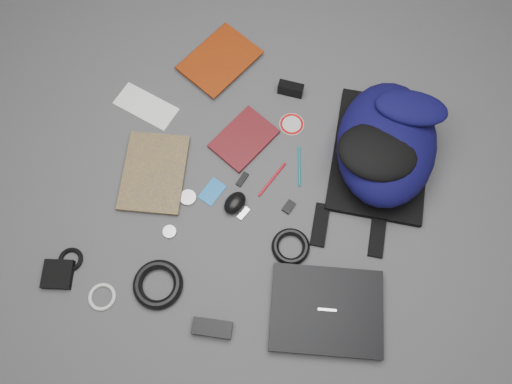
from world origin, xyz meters
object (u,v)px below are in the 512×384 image
at_px(textbook_red, 200,45).
at_px(pouch, 58,274).
at_px(power_brick, 212,328).
at_px(compact_camera, 291,89).
at_px(backpack, 386,143).
at_px(comic_book, 124,170).
at_px(dvd_case, 244,139).
at_px(laptop, 326,310).
at_px(mouse, 235,203).

distance_m(textbook_red, pouch, 0.96).
height_order(textbook_red, power_brick, same).
bearing_deg(compact_camera, backpack, -24.78).
height_order(comic_book, dvd_case, comic_book).
height_order(laptop, textbook_red, laptop).
bearing_deg(comic_book, power_brick, -53.36).
bearing_deg(mouse, textbook_red, 140.31).
xyz_separation_m(laptop, dvd_case, (-0.49, 0.43, -0.01)).
relative_size(backpack, pouch, 5.47).
height_order(backpack, mouse, backpack).
distance_m(backpack, textbook_red, 0.79).
relative_size(laptop, textbook_red, 1.26).
xyz_separation_m(laptop, compact_camera, (-0.41, 0.67, 0.01)).
bearing_deg(textbook_red, compact_camera, 11.75).
bearing_deg(compact_camera, pouch, -123.02).
distance_m(backpack, dvd_case, 0.49).
bearing_deg(backpack, power_brick, -123.10).
xyz_separation_m(backpack, dvd_case, (-0.46, -0.14, -0.10)).
height_order(mouse, power_brick, mouse).
relative_size(dvd_case, power_brick, 1.76).
height_order(dvd_case, mouse, mouse).
height_order(compact_camera, mouse, compact_camera).
distance_m(textbook_red, comic_book, 0.57).
height_order(backpack, compact_camera, backpack).
bearing_deg(backpack, pouch, -147.54).
height_order(textbook_red, compact_camera, compact_camera).
bearing_deg(textbook_red, comic_book, -73.30).
bearing_deg(comic_book, mouse, -12.48).
relative_size(backpack, comic_book, 1.74).
bearing_deg(laptop, compact_camera, 101.25).
bearing_deg(laptop, mouse, 134.03).
bearing_deg(textbook_red, dvd_case, -24.45).
bearing_deg(dvd_case, power_brick, -55.98).
height_order(comic_book, mouse, mouse).
xyz_separation_m(backpack, pouch, (-0.79, -0.82, -0.09)).
bearing_deg(textbook_red, laptop, -24.26).
xyz_separation_m(backpack, mouse, (-0.38, -0.37, -0.08)).
height_order(laptop, mouse, mouse).
relative_size(comic_book, pouch, 3.14).
bearing_deg(textbook_red, pouch, -73.56).
height_order(textbook_red, comic_book, textbook_red).
distance_m(comic_book, compact_camera, 0.66).
height_order(backpack, pouch, backpack).
bearing_deg(dvd_case, laptop, -24.20).
bearing_deg(compact_camera, laptop, -67.96).
height_order(laptop, comic_book, laptop).
height_order(textbook_red, dvd_case, textbook_red).
height_order(laptop, compact_camera, compact_camera).
relative_size(mouse, power_brick, 0.71).
distance_m(compact_camera, pouch, 1.01).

